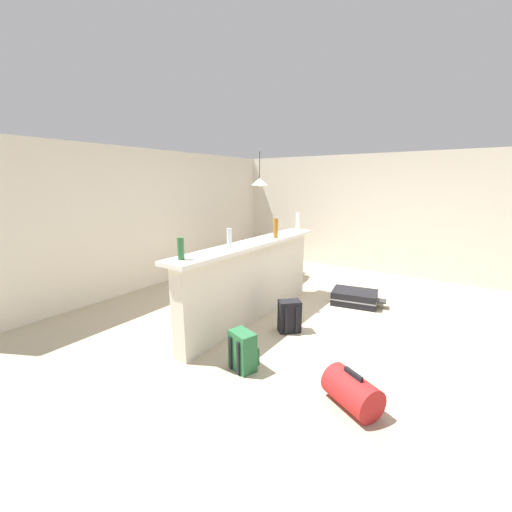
{
  "coord_description": "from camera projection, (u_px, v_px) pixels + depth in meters",
  "views": [
    {
      "loc": [
        -4.12,
        -1.95,
        1.92
      ],
      "look_at": [
        -0.08,
        0.81,
        0.8
      ],
      "focal_mm": 22.74,
      "sensor_mm": 36.0,
      "label": 1
    }
  ],
  "objects": [
    {
      "name": "ground_plane",
      "position": [
        304.0,
        316.0,
        4.82
      ],
      "size": [
        13.0,
        13.0,
        0.05
      ],
      "primitive_type": "cube",
      "color": "#BCAD8E"
    },
    {
      "name": "wall_back",
      "position": [
        162.0,
        218.0,
        6.22
      ],
      "size": [
        6.6,
        0.1,
        2.5
      ],
      "primitive_type": "cube",
      "color": "silver",
      "rests_on": "ground_plane"
    },
    {
      "name": "wall_right",
      "position": [
        355.0,
        213.0,
        7.16
      ],
      "size": [
        0.1,
        6.0,
        2.5
      ],
      "primitive_type": "cube",
      "color": "silver",
      "rests_on": "ground_plane"
    },
    {
      "name": "partition_half_wall",
      "position": [
        253.0,
        283.0,
        4.56
      ],
      "size": [
        2.8,
        0.2,
        1.07
      ],
      "primitive_type": "cube",
      "color": "silver",
      "rests_on": "ground_plane"
    },
    {
      "name": "bar_countertop",
      "position": [
        253.0,
        244.0,
        4.43
      ],
      "size": [
        2.96,
        0.4,
        0.05
      ],
      "primitive_type": "cube",
      "color": "white",
      "rests_on": "partition_half_wall"
    },
    {
      "name": "bottle_green",
      "position": [
        181.0,
        249.0,
        3.4
      ],
      "size": [
        0.07,
        0.07,
        0.24
      ],
      "primitive_type": "cylinder",
      "color": "#2D6B38",
      "rests_on": "bar_countertop"
    },
    {
      "name": "bottle_clear",
      "position": [
        229.0,
        237.0,
        4.09
      ],
      "size": [
        0.06,
        0.06,
        0.23
      ],
      "primitive_type": "cylinder",
      "color": "silver",
      "rests_on": "bar_countertop"
    },
    {
      "name": "bottle_amber",
      "position": [
        276.0,
        228.0,
        4.71
      ],
      "size": [
        0.07,
        0.07,
        0.29
      ],
      "primitive_type": "cylinder",
      "color": "#9E661E",
      "rests_on": "bar_countertop"
    },
    {
      "name": "bottle_white",
      "position": [
        298.0,
        222.0,
        5.42
      ],
      "size": [
        0.07,
        0.07,
        0.3
      ],
      "primitive_type": "cylinder",
      "color": "silver",
      "rests_on": "bar_countertop"
    },
    {
      "name": "dining_table",
      "position": [
        262.0,
        245.0,
        6.7
      ],
      "size": [
        1.1,
        0.8,
        0.74
      ],
      "color": "#332319",
      "rests_on": "ground_plane"
    },
    {
      "name": "dining_chair_near_partition",
      "position": [
        282.0,
        254.0,
        6.43
      ],
      "size": [
        0.45,
        0.45,
        0.93
      ],
      "color": "#4C331E",
      "rests_on": "ground_plane"
    },
    {
      "name": "pendant_lamp",
      "position": [
        260.0,
        182.0,
        6.4
      ],
      "size": [
        0.34,
        0.34,
        0.69
      ],
      "color": "black"
    },
    {
      "name": "suitcase_flat_black",
      "position": [
        355.0,
        297.0,
        5.2
      ],
      "size": [
        0.61,
        0.87,
        0.22
      ],
      "color": "black",
      "rests_on": "ground_plane"
    },
    {
      "name": "backpack_green",
      "position": [
        243.0,
        351.0,
        3.37
      ],
      "size": [
        0.3,
        0.32,
        0.42
      ],
      "color": "#286B3D",
      "rests_on": "ground_plane"
    },
    {
      "name": "backpack_black",
      "position": [
        289.0,
        316.0,
        4.24
      ],
      "size": [
        0.34,
        0.34,
        0.42
      ],
      "color": "black",
      "rests_on": "ground_plane"
    },
    {
      "name": "duffel_bag_red",
      "position": [
        352.0,
        391.0,
        2.81
      ],
      "size": [
        0.49,
        0.57,
        0.34
      ],
      "color": "red",
      "rests_on": "ground_plane"
    }
  ]
}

